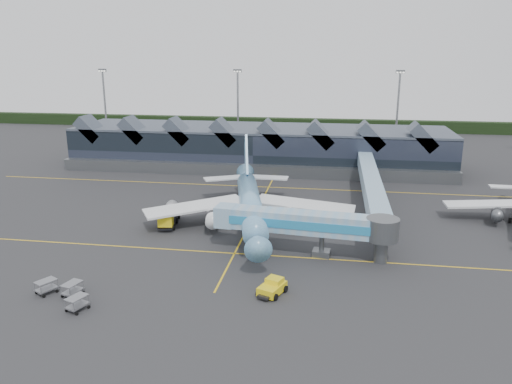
% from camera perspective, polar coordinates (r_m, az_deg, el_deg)
% --- Properties ---
extents(ground, '(260.00, 260.00, 0.00)m').
position_cam_1_polar(ground, '(77.30, -1.29, -4.77)').
color(ground, '#242426').
rests_on(ground, ground).
extents(taxi_stripes, '(120.00, 60.00, 0.01)m').
position_cam_1_polar(taxi_stripes, '(86.60, -0.11, -2.49)').
color(taxi_stripes, yellow).
rests_on(taxi_stripes, ground).
extents(tree_line_far, '(260.00, 4.00, 4.00)m').
position_cam_1_polar(tree_line_far, '(183.44, 4.89, 7.76)').
color(tree_line_far, black).
rests_on(tree_line_far, ground).
extents(terminal, '(90.00, 22.25, 12.52)m').
position_cam_1_polar(terminal, '(122.01, 0.32, 5.21)').
color(terminal, black).
rests_on(terminal, ground).
extents(light_masts, '(132.40, 42.56, 22.45)m').
position_cam_1_polar(light_masts, '(135.08, 12.49, 9.12)').
color(light_masts, gray).
rests_on(light_masts, ground).
extents(main_airliner, '(33.86, 39.55, 12.80)m').
position_cam_1_polar(main_airliner, '(80.40, -0.68, -1.13)').
color(main_airliner, '#5E89BE').
rests_on(main_airliner, ground).
extents(jet_bridge, '(25.13, 6.14, 6.25)m').
position_cam_1_polar(jet_bridge, '(68.18, 6.75, -3.74)').
color(jet_bridge, '#7EAED3').
rests_on(jet_bridge, ground).
extents(fuel_truck, '(3.69, 9.08, 3.02)m').
position_cam_1_polar(fuel_truck, '(82.27, -9.89, -2.49)').
color(fuel_truck, black).
rests_on(fuel_truck, ground).
extents(pushback_tug, '(3.56, 4.42, 1.78)m').
position_cam_1_polar(pushback_tug, '(58.68, 1.87, -10.84)').
color(pushback_tug, yellow).
rests_on(pushback_tug, ground).
extents(baggage_carts, '(7.83, 5.81, 1.60)m').
position_cam_1_polar(baggage_carts, '(61.25, -20.98, -10.65)').
color(baggage_carts, gray).
rests_on(baggage_carts, ground).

